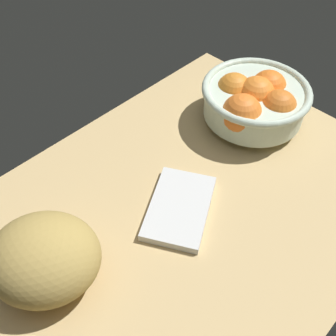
# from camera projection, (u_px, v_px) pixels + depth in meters

# --- Properties ---
(ground_plane) EXTENTS (0.82, 0.60, 0.03)m
(ground_plane) POSITION_uv_depth(u_px,v_px,m) (183.00, 212.00, 0.73)
(ground_plane) COLOR tan
(fruit_bowl) EXTENTS (0.23, 0.23, 0.11)m
(fruit_bowl) POSITION_uv_depth(u_px,v_px,m) (255.00, 100.00, 0.83)
(fruit_bowl) COLOR silver
(fruit_bowl) RESTS_ON ground
(bread_loaf) EXTENTS (0.22, 0.22, 0.12)m
(bread_loaf) POSITION_uv_depth(u_px,v_px,m) (44.00, 258.00, 0.59)
(bread_loaf) COLOR tan
(bread_loaf) RESTS_ON ground
(napkin_folded) EXTENTS (0.19, 0.17, 0.02)m
(napkin_folded) POSITION_uv_depth(u_px,v_px,m) (179.00, 207.00, 0.71)
(napkin_folded) COLOR silver
(napkin_folded) RESTS_ON ground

